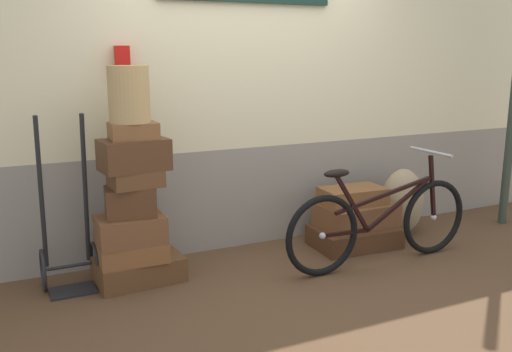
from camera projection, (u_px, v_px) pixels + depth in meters
name	position (u px, v px, depth m)	size (l,w,h in m)	color
ground	(286.00, 278.00, 4.24)	(8.72, 5.20, 0.06)	#513823
station_building	(241.00, 97.00, 4.71)	(6.72, 0.74, 2.55)	gray
suitcase_0	(139.00, 269.00, 4.10)	(0.62, 0.39, 0.18)	brown
suitcase_1	(132.00, 252.00, 4.02)	(0.48, 0.33, 0.14)	brown
suitcase_2	(131.00, 230.00, 3.97)	(0.47, 0.32, 0.20)	brown
suitcase_3	(130.00, 202.00, 3.93)	(0.34, 0.25, 0.21)	#4C2D19
suitcase_4	(136.00, 179.00, 3.91)	(0.35, 0.26, 0.11)	brown
suitcase_5	(134.00, 155.00, 3.89)	(0.46, 0.30, 0.22)	#4C2D19
suitcase_6	(133.00, 131.00, 3.85)	(0.32, 0.23, 0.12)	brown
suitcase_7	(354.00, 236.00, 4.85)	(0.72, 0.48, 0.17)	#4C2D19
suitcase_8	(356.00, 214.00, 4.86)	(0.66, 0.43, 0.20)	brown
suitcase_9	(353.00, 196.00, 4.82)	(0.55, 0.33, 0.14)	brown
wicker_basket	(129.00, 94.00, 3.81)	(0.28, 0.28, 0.39)	tan
luggage_trolley	(68.00, 249.00, 3.96)	(0.38, 0.37, 1.25)	black
burlap_sack	(402.00, 202.00, 5.13)	(0.41, 0.35, 0.61)	#9E8966
bicycle	(380.00, 223.00, 4.38)	(1.72, 0.46, 0.88)	black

